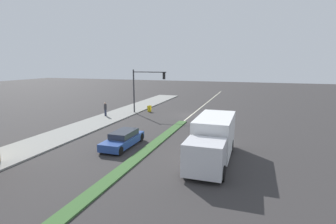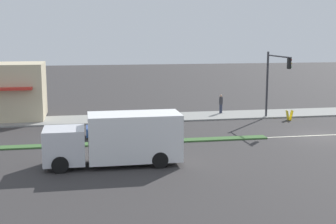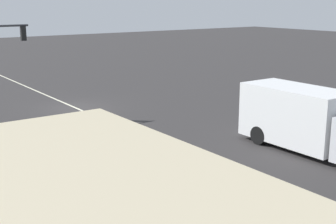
{
  "view_description": "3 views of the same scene",
  "coord_description": "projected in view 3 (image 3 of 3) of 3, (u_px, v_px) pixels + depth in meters",
  "views": [
    {
      "loc": [
        -7.56,
        31.93,
        6.59
      ],
      "look_at": [
        0.66,
        7.34,
        1.69
      ],
      "focal_mm": 28.0,
      "sensor_mm": 36.0,
      "label": 1
    },
    {
      "loc": [
        -30.39,
        16.52,
        7.24
      ],
      "look_at": [
        0.44,
        10.88,
        1.97
      ],
      "focal_mm": 50.0,
      "sensor_mm": 36.0,
      "label": 2
    },
    {
      "loc": [
        12.26,
        27.66,
        6.8
      ],
      "look_at": [
        -0.97,
        9.07,
        1.34
      ],
      "focal_mm": 50.0,
      "sensor_mm": 36.0,
      "label": 3
    }
  ],
  "objects": [
    {
      "name": "ground_plane",
      "position": [
        295.0,
        202.0,
        16.15
      ],
      "size": [
        160.0,
        160.0,
        0.0
      ],
      "primitive_type": "plane",
      "color": "#333030"
    },
    {
      "name": "lane_marking_center",
      "position": [
        75.0,
        108.0,
        30.41
      ],
      "size": [
        0.16,
        60.0,
        0.01
      ],
      "primitive_type": "cube",
      "color": "beige",
      "rests_on": "ground"
    },
    {
      "name": "coupe_blue",
      "position": [
        176.0,
        166.0,
        17.91
      ],
      "size": [
        1.73,
        4.59,
        1.24
      ],
      "color": "#284793",
      "rests_on": "ground"
    },
    {
      "name": "delivery_truck",
      "position": [
        311.0,
        121.0,
        21.27
      ],
      "size": [
        2.44,
        7.5,
        2.87
      ],
      "color": "silver",
      "rests_on": "ground"
    }
  ]
}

